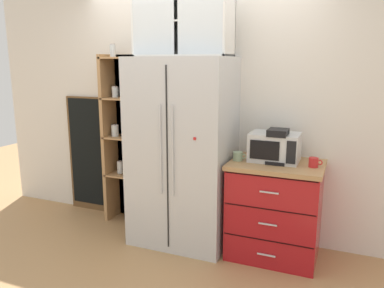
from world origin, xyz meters
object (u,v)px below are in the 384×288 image
at_px(mug_red, 314,162).
at_px(chalkboard_menu, 90,154).
at_px(coffee_maker, 278,146).
at_px(bottle_amber, 279,147).
at_px(refrigerator, 183,152).
at_px(mug_sage, 238,156).
at_px(microwave, 275,147).
at_px(bottle_cobalt, 277,151).

height_order(mug_red, chalkboard_menu, chalkboard_menu).
relative_size(coffee_maker, bottle_amber, 1.07).
bearing_deg(refrigerator, mug_red, 0.13).
distance_m(coffee_maker, mug_sage, 0.37).
relative_size(microwave, coffee_maker, 1.42).
xyz_separation_m(mug_red, chalkboard_menu, (-2.60, 0.31, -0.24)).
xyz_separation_m(bottle_cobalt, bottle_amber, (0.00, 0.08, 0.02)).
bearing_deg(mug_sage, chalkboard_menu, 169.83).
height_order(coffee_maker, mug_sage, coffee_maker).
bearing_deg(mug_sage, bottle_amber, 20.53).
distance_m(refrigerator, coffee_maker, 0.93).
xyz_separation_m(mug_red, bottle_cobalt, (-0.32, 0.02, 0.07)).
bearing_deg(chalkboard_menu, bottle_cobalt, -7.46).
bearing_deg(refrigerator, coffee_maker, 2.65).
distance_m(refrigerator, chalkboard_menu, 1.42).
xyz_separation_m(bottle_cobalt, chalkboard_menu, (-2.28, 0.30, -0.31)).
relative_size(microwave, mug_sage, 3.53).
distance_m(coffee_maker, bottle_amber, 0.06).
relative_size(refrigerator, mug_sage, 14.79).
xyz_separation_m(microwave, mug_red, (0.35, -0.08, -0.09)).
height_order(mug_sage, bottle_amber, bottle_amber).
xyz_separation_m(bottle_amber, chalkboard_menu, (-2.28, 0.22, -0.33)).
bearing_deg(bottle_amber, microwave, -156.32).
height_order(microwave, mug_red, microwave).
bearing_deg(mug_sage, mug_red, 2.82).
distance_m(microwave, mug_red, 0.37).
distance_m(mug_red, bottle_cobalt, 0.33).
distance_m(microwave, chalkboard_menu, 2.28).
height_order(refrigerator, chalkboard_menu, refrigerator).
bearing_deg(chalkboard_menu, refrigerator, -13.09).
distance_m(coffee_maker, bottle_cobalt, 0.05).
height_order(bottle_cobalt, bottle_amber, bottle_amber).
distance_m(bottle_amber, chalkboard_menu, 2.32).
relative_size(coffee_maker, bottle_cobalt, 1.21).
height_order(bottle_amber, chalkboard_menu, chalkboard_menu).
xyz_separation_m(coffee_maker, mug_sage, (-0.35, -0.07, -0.11)).
distance_m(mug_sage, bottle_amber, 0.38).
bearing_deg(coffee_maker, bottle_cobalt, -90.00).
bearing_deg(microwave, mug_red, -13.00).
xyz_separation_m(mug_red, mug_sage, (-0.67, -0.03, -0.00)).
height_order(mug_sage, chalkboard_menu, chalkboard_menu).
height_order(refrigerator, coffee_maker, refrigerator).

